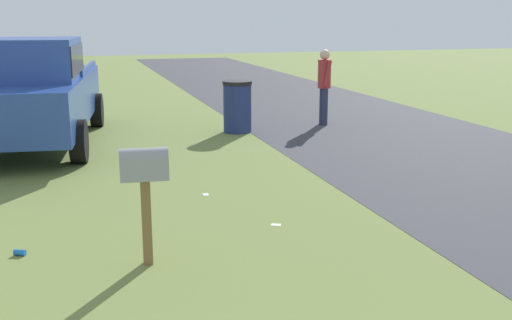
{
  "coord_description": "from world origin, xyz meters",
  "views": [
    {
      "loc": [
        -0.34,
        1.59,
        2.5
      ],
      "look_at": [
        4.87,
        0.02,
        1.21
      ],
      "focal_mm": 42.9,
      "sensor_mm": 36.0,
      "label": 1
    }
  ],
  "objects_px": {
    "pedestrian": "(324,81)",
    "mailbox": "(145,173)",
    "pickup_truck": "(34,89)",
    "trash_bin": "(237,107)"
  },
  "relations": [
    {
      "from": "pickup_truck",
      "to": "pedestrian",
      "type": "bearing_deg",
      "value": 102.4
    },
    {
      "from": "pedestrian",
      "to": "mailbox",
      "type": "bearing_deg",
      "value": 55.03
    },
    {
      "from": "mailbox",
      "to": "pickup_truck",
      "type": "distance_m",
      "value": 6.67
    },
    {
      "from": "pedestrian",
      "to": "pickup_truck",
      "type": "bearing_deg",
      "value": 5.05
    },
    {
      "from": "mailbox",
      "to": "pickup_truck",
      "type": "bearing_deg",
      "value": 16.73
    },
    {
      "from": "mailbox",
      "to": "pickup_truck",
      "type": "height_order",
      "value": "pickup_truck"
    },
    {
      "from": "mailbox",
      "to": "trash_bin",
      "type": "bearing_deg",
      "value": -17.1
    },
    {
      "from": "pedestrian",
      "to": "trash_bin",
      "type": "bearing_deg",
      "value": 8.03
    },
    {
      "from": "mailbox",
      "to": "pickup_truck",
      "type": "xyz_separation_m",
      "value": [
        6.53,
        1.33,
        0.14
      ]
    },
    {
      "from": "mailbox",
      "to": "pedestrian",
      "type": "height_order",
      "value": "pedestrian"
    }
  ]
}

